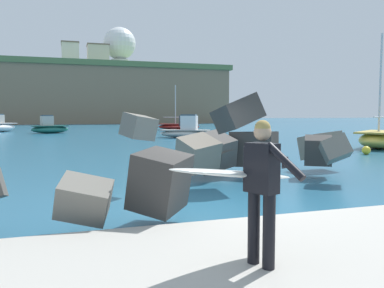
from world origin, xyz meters
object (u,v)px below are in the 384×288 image
boat_far_centre (186,128)px  boat_mid_left (49,128)px  boat_far_left (186,131)px  station_building_central (98,57)px  station_building_west (70,56)px  boat_near_centre (179,126)px  mooring_buoy_inner (366,150)px  radar_dome (120,46)px  boat_near_right (380,139)px  surfer_with_board (253,181)px

boat_far_centre → boat_mid_left: bearing=164.8°
boat_far_left → station_building_central: 74.33m
station_building_west → boat_near_centre: bearing=-76.9°
boat_near_centre → station_building_central: station_building_central is taller
mooring_buoy_inner → station_building_west: 92.18m
boat_mid_left → radar_dome: 69.30m
boat_near_right → boat_mid_left: size_ratio=1.59×
boat_near_centre → boat_mid_left: (-16.20, -4.83, 0.17)m
boat_far_left → boat_near_centre: bearing=76.3°
boat_far_left → boat_far_centre: (2.58, 8.66, -0.00)m
mooring_buoy_inner → radar_dome: bearing=90.0°
station_building_west → mooring_buoy_inner: bearing=-81.7°
station_building_west → boat_far_centre: bearing=-80.1°
radar_dome → boat_mid_left: bearing=-104.4°
station_building_west → station_building_central: station_building_west is taller
boat_far_centre → radar_dome: bearing=88.4°
mooring_buoy_inner → station_building_central: (-6.22, 89.55, 16.72)m
mooring_buoy_inner → radar_dome: size_ratio=0.04×
boat_near_centre → boat_mid_left: bearing=-163.4°
boat_far_centre → station_building_central: (-4.23, 63.84, 16.32)m
radar_dome → station_building_central: size_ratio=1.90×
boat_mid_left → surfer_with_board: bearing=-84.9°
boat_far_centre → station_building_central: bearing=93.8°
boat_near_centre → station_building_central: size_ratio=0.95×
radar_dome → station_building_west: radar_dome is taller
surfer_with_board → boat_near_centre: boat_near_centre is taller
boat_near_right → mooring_buoy_inner: bearing=-140.8°
boat_near_centre → boat_far_centre: 8.93m
boat_far_centre → station_building_west: bearing=99.9°
boat_near_right → boat_mid_left: (-20.15, 26.68, 0.06)m
boat_far_left → mooring_buoy_inner: boat_far_left is taller
boat_near_centre → boat_far_left: boat_near_centre is taller
boat_near_right → boat_far_centre: bearing=103.9°
boat_mid_left → station_building_west: size_ratio=0.65×
boat_far_left → mooring_buoy_inner: (4.56, -17.05, -0.40)m
boat_mid_left → mooring_buoy_inner: 33.94m
boat_far_left → radar_dome: (4.52, 76.82, 20.18)m
boat_near_centre → station_building_west: bearing=103.1°
boat_near_centre → radar_dome: 62.78m
mooring_buoy_inner → radar_dome: 96.10m
boat_near_centre → radar_dome: bearing=89.7°
boat_near_right → station_building_central: size_ratio=1.10×
boat_near_right → boat_far_left: size_ratio=1.44×
radar_dome → station_building_west: size_ratio=1.80×
boat_mid_left → boat_far_left: boat_far_left is taller
surfer_with_board → boat_far_centre: boat_far_centre is taller
surfer_with_board → boat_mid_left: size_ratio=0.48×
boat_mid_left → boat_far_left: bearing=-46.5°
boat_near_centre → radar_dome: (0.26, 59.39, 20.34)m
station_building_west → station_building_central: (6.91, -0.15, -0.03)m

